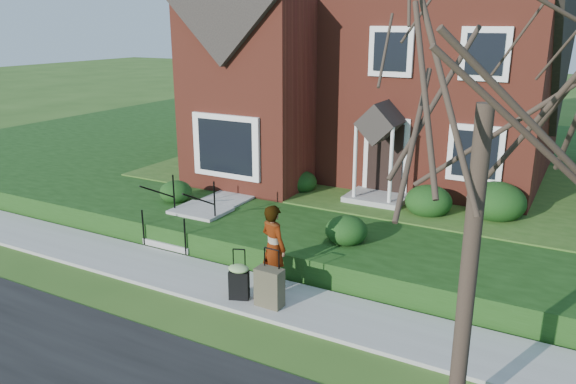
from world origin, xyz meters
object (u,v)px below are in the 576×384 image
Objects in this scene: front_steps at (190,222)px; tree_verge at (490,67)px; suitcase_black at (239,280)px; woman at (274,247)px; suitcase_olive at (269,287)px.

front_steps is 0.29× the size of tree_verge.
front_steps is 3.72m from suitcase_black.
suitcase_black is at bearing -36.65° from front_steps.
suitcase_black is 0.15× the size of tree_verge.
woman reaches higher than suitcase_black.
woman is 0.97m from suitcase_black.
woman is at bearing 152.43° from tree_verge.
suitcase_olive is at bearing 159.11° from tree_verge.
suitcase_black is (-0.35, -0.76, -0.49)m from woman.
woman is at bearing -23.68° from front_steps.
front_steps reaches higher than suitcase_black.
front_steps is 1.74× the size of suitcase_olive.
suitcase_olive is at bearing 135.20° from woman.
tree_verge reaches higher than suitcase_olive.
front_steps is at bearing 121.96° from suitcase_black.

